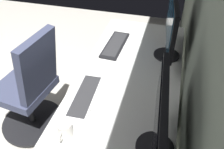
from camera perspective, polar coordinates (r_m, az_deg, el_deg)
The scene contains 9 objects.
wall_back at distance 1.16m, azimuth 23.70°, elevation 9.98°, with size 5.29×0.10×2.60m, color slate.
desk at distance 1.54m, azimuth 1.81°, elevation -8.49°, with size 2.23×0.71×0.73m.
drawer_pedestal at distance 1.86m, azimuth 3.37°, elevation -12.58°, with size 0.40×0.51×0.69m.
monitor_primary at distance 1.13m, azimuth 11.27°, elevation -10.01°, with size 0.58×0.20×0.40m.
monitor_secondary at distance 1.82m, azimuth 13.85°, elevation 11.37°, with size 0.58×0.20×0.46m.
keyboard_main at distance 2.01m, azimuth 0.75°, elevation 7.06°, with size 0.43×0.16×0.02m.
keyboard_spare at distance 1.54m, azimuth -6.42°, elevation -5.10°, with size 0.43×0.16×0.02m.
coffee_mug at distance 1.33m, azimuth -11.12°, elevation -12.71°, with size 0.12×0.08×0.09m.
office_chair at distance 2.09m, azimuth -18.74°, elevation -3.67°, with size 0.56×0.58×0.97m.
Camera 1 is at (1.03, 2.00, 1.80)m, focal length 38.55 mm.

